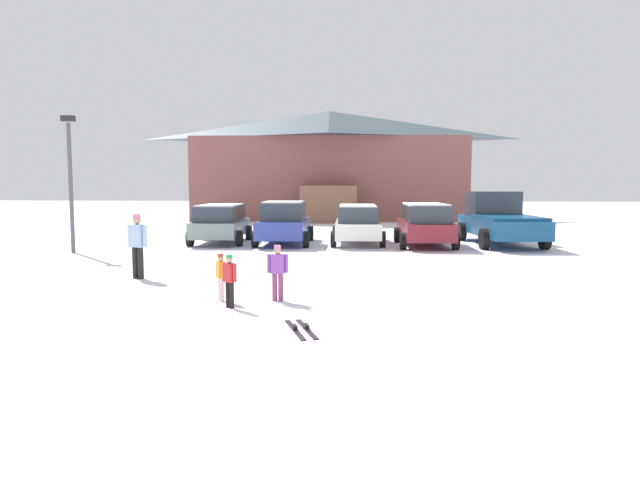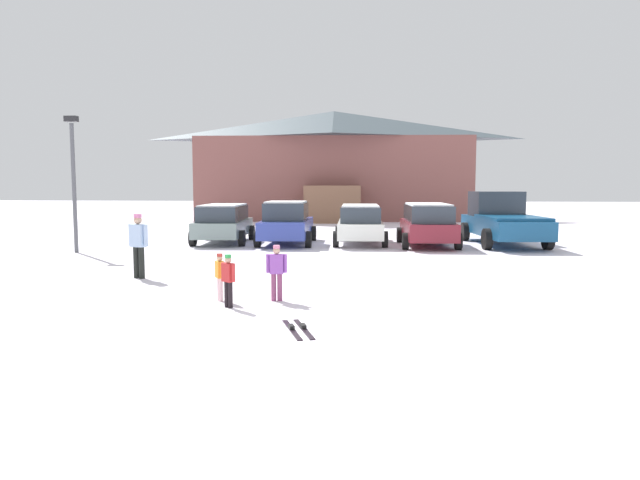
{
  "view_description": "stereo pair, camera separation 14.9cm",
  "coord_description": "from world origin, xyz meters",
  "px_view_note": "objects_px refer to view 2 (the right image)",
  "views": [
    {
      "loc": [
        2.21,
        -8.17,
        2.38
      ],
      "look_at": [
        1.15,
        5.45,
        1.08
      ],
      "focal_mm": 32.0,
      "sensor_mm": 36.0,
      "label": 1
    },
    {
      "loc": [
        2.36,
        -8.15,
        2.38
      ],
      "look_at": [
        1.15,
        5.45,
        1.08
      ],
      "focal_mm": 32.0,
      "sensor_mm": 36.0,
      "label": 2
    }
  ],
  "objects_px": {
    "lamp_post": "(74,175)",
    "pickup_truck": "(502,220)",
    "parked_maroon_van": "(427,223)",
    "skier_adult_in_blue_parka": "(138,242)",
    "parked_blue_hatchback": "(287,223)",
    "ski_lodge": "(334,165)",
    "parked_white_suv": "(360,223)",
    "skier_child_in_purple_jacket": "(277,270)",
    "skier_child_in_orange_jacket": "(220,274)",
    "skier_child_in_red_jacket": "(228,278)",
    "pair_of_skis": "(298,329)",
    "parked_grey_wagon": "(224,222)"
  },
  "relations": [
    {
      "from": "ski_lodge",
      "to": "lamp_post",
      "type": "relative_size",
      "value": 4.05
    },
    {
      "from": "parked_blue_hatchback",
      "to": "parked_maroon_van",
      "type": "relative_size",
      "value": 1.02
    },
    {
      "from": "parked_blue_hatchback",
      "to": "ski_lodge",
      "type": "bearing_deg",
      "value": 87.6
    },
    {
      "from": "parked_grey_wagon",
      "to": "skier_child_in_orange_jacket",
      "type": "xyz_separation_m",
      "value": [
        3.02,
        -11.87,
        -0.32
      ]
    },
    {
      "from": "skier_child_in_orange_jacket",
      "to": "ski_lodge",
      "type": "bearing_deg",
      "value": 89.17
    },
    {
      "from": "parked_blue_hatchback",
      "to": "pickup_truck",
      "type": "xyz_separation_m",
      "value": [
        8.76,
        0.69,
        0.12
      ]
    },
    {
      "from": "parked_maroon_van",
      "to": "skier_adult_in_blue_parka",
      "type": "relative_size",
      "value": 2.69
    },
    {
      "from": "parked_white_suv",
      "to": "skier_adult_in_blue_parka",
      "type": "height_order",
      "value": "skier_adult_in_blue_parka"
    },
    {
      "from": "pickup_truck",
      "to": "pair_of_skis",
      "type": "bearing_deg",
      "value": -114.15
    },
    {
      "from": "ski_lodge",
      "to": "skier_child_in_purple_jacket",
      "type": "height_order",
      "value": "ski_lodge"
    },
    {
      "from": "lamp_post",
      "to": "pickup_truck",
      "type": "bearing_deg",
      "value": 15.24
    },
    {
      "from": "skier_child_in_red_jacket",
      "to": "pair_of_skis",
      "type": "distance_m",
      "value": 2.32
    },
    {
      "from": "skier_child_in_purple_jacket",
      "to": "skier_child_in_orange_jacket",
      "type": "xyz_separation_m",
      "value": [
        -1.17,
        -0.11,
        -0.1
      ]
    },
    {
      "from": "parked_grey_wagon",
      "to": "pair_of_skis",
      "type": "distance_m",
      "value": 14.96
    },
    {
      "from": "parked_blue_hatchback",
      "to": "lamp_post",
      "type": "relative_size",
      "value": 0.95
    },
    {
      "from": "skier_child_in_purple_jacket",
      "to": "skier_child_in_red_jacket",
      "type": "relative_size",
      "value": 1.11
    },
    {
      "from": "skier_child_in_purple_jacket",
      "to": "pair_of_skis",
      "type": "xyz_separation_m",
      "value": [
        0.74,
        -2.34,
        -0.64
      ]
    },
    {
      "from": "skier_adult_in_blue_parka",
      "to": "pair_of_skis",
      "type": "distance_m",
      "value": 6.9
    },
    {
      "from": "skier_adult_in_blue_parka",
      "to": "pair_of_skis",
      "type": "height_order",
      "value": "skier_adult_in_blue_parka"
    },
    {
      "from": "ski_lodge",
      "to": "skier_child_in_purple_jacket",
      "type": "bearing_deg",
      "value": -88.57
    },
    {
      "from": "parked_grey_wagon",
      "to": "lamp_post",
      "type": "relative_size",
      "value": 0.93
    },
    {
      "from": "parked_grey_wagon",
      "to": "parked_white_suv",
      "type": "distance_m",
      "value": 5.7
    },
    {
      "from": "skier_child_in_orange_jacket",
      "to": "lamp_post",
      "type": "relative_size",
      "value": 0.2
    },
    {
      "from": "parked_maroon_van",
      "to": "skier_child_in_purple_jacket",
      "type": "relative_size",
      "value": 3.86
    },
    {
      "from": "parked_maroon_van",
      "to": "ski_lodge",
      "type": "bearing_deg",
      "value": 105.02
    },
    {
      "from": "parked_maroon_van",
      "to": "pickup_truck",
      "type": "distance_m",
      "value": 3.24
    },
    {
      "from": "parked_white_suv",
      "to": "skier_child_in_red_jacket",
      "type": "xyz_separation_m",
      "value": [
        -2.34,
        -12.6,
        -0.28
      ]
    },
    {
      "from": "skier_child_in_orange_jacket",
      "to": "skier_child_in_red_jacket",
      "type": "relative_size",
      "value": 0.94
    },
    {
      "from": "pickup_truck",
      "to": "skier_child_in_orange_jacket",
      "type": "xyz_separation_m",
      "value": [
        -8.44,
        -12.34,
        -0.44
      ]
    },
    {
      "from": "parked_white_suv",
      "to": "skier_child_in_purple_jacket",
      "type": "bearing_deg",
      "value": -97.21
    },
    {
      "from": "parked_white_suv",
      "to": "pickup_truck",
      "type": "distance_m",
      "value": 5.78
    },
    {
      "from": "parked_grey_wagon",
      "to": "skier_child_in_purple_jacket",
      "type": "xyz_separation_m",
      "value": [
        4.19,
        -11.76,
        -0.22
      ]
    },
    {
      "from": "skier_child_in_purple_jacket",
      "to": "skier_adult_in_blue_parka",
      "type": "relative_size",
      "value": 0.7
    },
    {
      "from": "ski_lodge",
      "to": "skier_child_in_red_jacket",
      "type": "height_order",
      "value": "ski_lodge"
    },
    {
      "from": "ski_lodge",
      "to": "pickup_truck",
      "type": "height_order",
      "value": "ski_lodge"
    },
    {
      "from": "ski_lodge",
      "to": "lamp_post",
      "type": "xyz_separation_m",
      "value": [
        -7.84,
        -21.65,
        -1.13
      ]
    },
    {
      "from": "parked_blue_hatchback",
      "to": "lamp_post",
      "type": "bearing_deg",
      "value": -152.89
    },
    {
      "from": "skier_child_in_orange_jacket",
      "to": "lamp_post",
      "type": "distance_m",
      "value": 11.14
    },
    {
      "from": "pickup_truck",
      "to": "skier_child_in_orange_jacket",
      "type": "height_order",
      "value": "pickup_truck"
    },
    {
      "from": "pair_of_skis",
      "to": "skier_child_in_red_jacket",
      "type": "bearing_deg",
      "value": 134.36
    },
    {
      "from": "parked_maroon_van",
      "to": "skier_child_in_red_jacket",
      "type": "bearing_deg",
      "value": -112.7
    },
    {
      "from": "skier_child_in_orange_jacket",
      "to": "parked_blue_hatchback",
      "type": "bearing_deg",
      "value": 91.59
    },
    {
      "from": "pair_of_skis",
      "to": "parked_grey_wagon",
      "type": "bearing_deg",
      "value": 109.27
    },
    {
      "from": "parked_maroon_van",
      "to": "parked_blue_hatchback",
      "type": "bearing_deg",
      "value": 177.05
    },
    {
      "from": "parked_white_suv",
      "to": "skier_child_in_red_jacket",
      "type": "bearing_deg",
      "value": -100.52
    },
    {
      "from": "parked_grey_wagon",
      "to": "parked_maroon_van",
      "type": "height_order",
      "value": "parked_maroon_van"
    },
    {
      "from": "parked_grey_wagon",
      "to": "parked_white_suv",
      "type": "height_order",
      "value": "parked_grey_wagon"
    },
    {
      "from": "parked_white_suv",
      "to": "skier_child_in_purple_jacket",
      "type": "xyz_separation_m",
      "value": [
        -1.5,
        -11.87,
        -0.22
      ]
    },
    {
      "from": "skier_child_in_red_jacket",
      "to": "parked_blue_hatchback",
      "type": "bearing_deg",
      "value": 93.07
    },
    {
      "from": "skier_adult_in_blue_parka",
      "to": "parked_blue_hatchback",
      "type": "bearing_deg",
      "value": 74.25
    }
  ]
}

